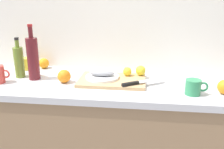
# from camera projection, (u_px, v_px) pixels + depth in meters

# --- Properties ---
(back_wall) EXTENTS (3.20, 0.05, 2.50)m
(back_wall) POSITION_uv_depth(u_px,v_px,m) (105.00, 20.00, 1.84)
(back_wall) COLOR white
(back_wall) RESTS_ON ground_plane
(kitchen_counter) EXTENTS (2.00, 0.60, 0.90)m
(kitchen_counter) POSITION_uv_depth(u_px,v_px,m) (99.00, 142.00, 1.78)
(kitchen_counter) COLOR #9E7A56
(kitchen_counter) RESTS_ON ground_plane
(cutting_board) EXTENTS (0.42, 0.28, 0.02)m
(cutting_board) POSITION_uv_depth(u_px,v_px,m) (112.00, 80.00, 1.63)
(cutting_board) COLOR tan
(cutting_board) RESTS_ON kitchen_counter
(white_plate) EXTENTS (0.21, 0.21, 0.01)m
(white_plate) POSITION_uv_depth(u_px,v_px,m) (102.00, 77.00, 1.64)
(white_plate) COLOR white
(white_plate) RESTS_ON cutting_board
(fish_fillet) EXTENTS (0.16, 0.07, 0.04)m
(fish_fillet) POSITION_uv_depth(u_px,v_px,m) (102.00, 73.00, 1.63)
(fish_fillet) COLOR gray
(fish_fillet) RESTS_ON white_plate
(chef_knife) EXTENTS (0.26, 0.18, 0.02)m
(chef_knife) POSITION_uv_depth(u_px,v_px,m) (138.00, 83.00, 1.53)
(chef_knife) COLOR silver
(chef_knife) RESTS_ON cutting_board
(lemon_0) EXTENTS (0.07, 0.07, 0.07)m
(lemon_0) POSITION_uv_depth(u_px,v_px,m) (141.00, 71.00, 1.69)
(lemon_0) COLOR yellow
(lemon_0) RESTS_ON cutting_board
(lemon_1) EXTENTS (0.06, 0.06, 0.06)m
(lemon_1) POSITION_uv_depth(u_px,v_px,m) (127.00, 71.00, 1.68)
(lemon_1) COLOR yellow
(lemon_1) RESTS_ON cutting_board
(olive_oil_bottle) EXTENTS (0.06, 0.06, 0.27)m
(olive_oil_bottle) POSITION_uv_depth(u_px,v_px,m) (19.00, 61.00, 1.69)
(olive_oil_bottle) COLOR olive
(olive_oil_bottle) RESTS_ON kitchen_counter
(wine_bottle) EXTENTS (0.07, 0.07, 0.36)m
(wine_bottle) POSITION_uv_depth(u_px,v_px,m) (33.00, 58.00, 1.64)
(wine_bottle) COLOR #59191E
(wine_bottle) RESTS_ON kitchen_counter
(coffee_mug_0) EXTENTS (0.13, 0.09, 0.09)m
(coffee_mug_0) POSITION_uv_depth(u_px,v_px,m) (194.00, 87.00, 1.42)
(coffee_mug_0) COLOR #338C59
(coffee_mug_0) RESTS_ON kitchen_counter
(coffee_mug_1) EXTENTS (0.11, 0.07, 0.09)m
(coffee_mug_1) POSITION_uv_depth(u_px,v_px,m) (25.00, 64.00, 1.88)
(coffee_mug_1) COLOR yellow
(coffee_mug_1) RESTS_ON kitchen_counter
(orange_0) EXTENTS (0.08, 0.08, 0.08)m
(orange_0) POSITION_uv_depth(u_px,v_px,m) (44.00, 63.00, 1.91)
(orange_0) COLOR orange
(orange_0) RESTS_ON kitchen_counter
(orange_1) EXTENTS (0.08, 0.08, 0.08)m
(orange_1) POSITION_uv_depth(u_px,v_px,m) (64.00, 76.00, 1.61)
(orange_1) COLOR orange
(orange_1) RESTS_ON kitchen_counter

